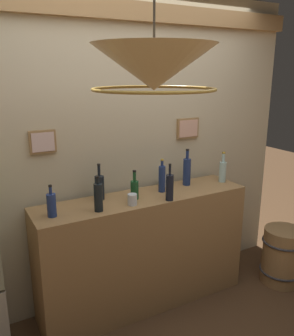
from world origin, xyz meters
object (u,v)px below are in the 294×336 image
object	(u,v)px
liquor_bottle_rum	(135,189)
liquor_bottle_vermouth	(223,171)
liquor_bottle_whiskey	(170,187)
pendant_lamp	(154,69)
liquor_bottle_tequila	(52,205)
liquor_bottle_port	(162,178)
liquor_bottle_rye	(187,171)
glass_tumbler_highball	(163,181)
wooden_barrel	(282,256)
liquor_bottle_sherry	(98,197)
liquor_bottle_scotch	(100,187)
glass_tumbler_rocks	(132,199)

from	to	relation	value
liquor_bottle_rum	liquor_bottle_vermouth	xyz separation A→B (m)	(0.90, 0.01, 0.02)
liquor_bottle_whiskey	pendant_lamp	xyz separation A→B (m)	(-0.51, -0.63, 0.88)
liquor_bottle_tequila	pendant_lamp	world-z (taller)	pendant_lamp
liquor_bottle_port	liquor_bottle_rye	distance (m)	0.29
liquor_bottle_tequila	pendant_lamp	xyz separation A→B (m)	(0.37, -0.75, 0.90)
liquor_bottle_vermouth	glass_tumbler_highball	xyz separation A→B (m)	(-0.54, 0.16, -0.06)
liquor_bottle_tequila	wooden_barrel	world-z (taller)	liquor_bottle_tequila
liquor_bottle_rum	glass_tumbler_highball	world-z (taller)	liquor_bottle_rum
liquor_bottle_sherry	glass_tumbler_highball	xyz separation A→B (m)	(0.70, 0.27, -0.06)
liquor_bottle_scotch	pendant_lamp	size ratio (longest dim) A/B	0.46
glass_tumbler_rocks	wooden_barrel	world-z (taller)	glass_tumbler_rocks
liquor_bottle_tequila	glass_tumbler_highball	size ratio (longest dim) A/B	2.61
glass_tumbler_rocks	liquor_bottle_rye	bearing A→B (deg)	17.44
liquor_bottle_whiskey	liquor_bottle_tequila	world-z (taller)	liquor_bottle_whiskey
liquor_bottle_vermouth	glass_tumbler_rocks	size ratio (longest dim) A/B	3.22
liquor_bottle_whiskey	liquor_bottle_scotch	xyz separation A→B (m)	(-0.47, 0.28, -0.01)
liquor_bottle_whiskey	liquor_bottle_vermouth	distance (m)	0.70
liquor_bottle_sherry	liquor_bottle_tequila	xyz separation A→B (m)	(-0.32, 0.06, -0.02)
liquor_bottle_rum	wooden_barrel	size ratio (longest dim) A/B	0.44
liquor_bottle_vermouth	glass_tumbler_rocks	xyz separation A→B (m)	(-0.98, -0.12, -0.06)
liquor_bottle_port	wooden_barrel	bearing A→B (deg)	-20.11
liquor_bottle_whiskey	liquor_bottle_rye	xyz separation A→B (m)	(0.34, 0.25, 0.02)
liquor_bottle_sherry	wooden_barrel	bearing A→B (deg)	-8.55
liquor_bottle_port	pendant_lamp	bearing A→B (deg)	-124.19
liquor_bottle_whiskey	liquor_bottle_vermouth	xyz separation A→B (m)	(0.68, 0.17, -0.00)
liquor_bottle_tequila	glass_tumbler_rocks	size ratio (longest dim) A/B	2.67
glass_tumbler_highball	liquor_bottle_sherry	bearing A→B (deg)	-159.39
liquor_bottle_sherry	glass_tumbler_rocks	distance (m)	0.27
liquor_bottle_vermouth	liquor_bottle_sherry	bearing A→B (deg)	-174.96
liquor_bottle_whiskey	liquor_bottle_vermouth	size ratio (longest dim) A/B	1.06
liquor_bottle_sherry	liquor_bottle_tequila	size ratio (longest dim) A/B	1.15
glass_tumbler_highball	wooden_barrel	bearing A→B (deg)	-27.43
glass_tumbler_rocks	glass_tumbler_highball	bearing A→B (deg)	32.13
glass_tumbler_highball	liquor_bottle_vermouth	bearing A→B (deg)	-16.08
liquor_bottle_port	liquor_bottle_tequila	bearing A→B (deg)	-175.20
liquor_bottle_vermouth	liquor_bottle_rye	size ratio (longest dim) A/B	0.85
liquor_bottle_whiskey	liquor_bottle_vermouth	world-z (taller)	liquor_bottle_whiskey
liquor_bottle_scotch	liquor_bottle_tequila	distance (m)	0.45
liquor_bottle_rye	glass_tumbler_highball	world-z (taller)	liquor_bottle_rye
pendant_lamp	liquor_bottle_vermouth	bearing A→B (deg)	33.89
liquor_bottle_whiskey	liquor_bottle_rye	bearing A→B (deg)	36.40
liquor_bottle_whiskey	liquor_bottle_port	xyz separation A→B (m)	(0.05, 0.20, 0.01)
liquor_bottle_port	glass_tumbler_highball	bearing A→B (deg)	55.13
liquor_bottle_port	liquor_bottle_rum	xyz separation A→B (m)	(-0.28, -0.05, -0.03)
liquor_bottle_rye	pendant_lamp	size ratio (longest dim) A/B	0.52
liquor_bottle_sherry	glass_tumbler_rocks	world-z (taller)	liquor_bottle_sherry
glass_tumbler_highball	wooden_barrel	distance (m)	1.36
glass_tumbler_rocks	pendant_lamp	world-z (taller)	pendant_lamp
liquor_bottle_scotch	glass_tumbler_highball	world-z (taller)	liquor_bottle_scotch
liquor_bottle_vermouth	pendant_lamp	size ratio (longest dim) A/B	0.44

